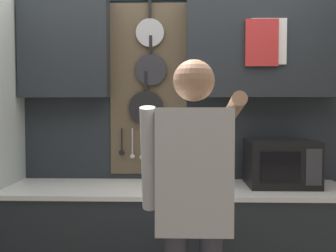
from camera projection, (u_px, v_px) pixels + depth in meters
back_wall_unit at (180, 103)px, 2.80m from camera, size 2.90×0.23×2.37m
microwave at (281, 163)px, 2.58m from camera, size 0.46×0.36×0.32m
knife_block at (175, 170)px, 2.61m from camera, size 0.13×0.16×0.28m
utensil_crock at (211, 172)px, 2.60m from camera, size 0.11×0.11×0.35m
person at (193, 195)px, 1.91m from camera, size 0.54×0.66×1.71m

